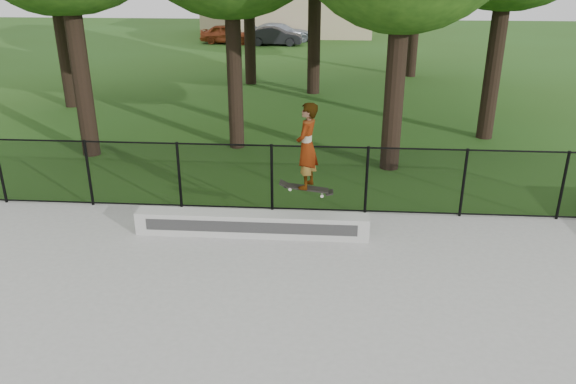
% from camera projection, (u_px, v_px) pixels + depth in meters
% --- Properties ---
extents(grind_ledge, '(4.58, 0.40, 0.46)m').
position_uv_depth(grind_ledge, '(252.00, 224.00, 11.01)').
color(grind_ledge, '#B4B5AF').
rests_on(grind_ledge, concrete_slab).
extents(car_a, '(3.71, 1.81, 1.23)m').
position_uv_depth(car_a, '(228.00, 34.00, 37.10)').
color(car_a, '#963B1B').
rests_on(car_a, ground).
extents(car_b, '(3.17, 1.23, 1.15)m').
position_uv_depth(car_b, '(275.00, 36.00, 36.29)').
color(car_b, black).
rests_on(car_b, ground).
extents(car_c, '(4.34, 3.14, 1.25)m').
position_uv_depth(car_c, '(280.00, 32.00, 37.77)').
color(car_c, '#A1A9B6').
rests_on(car_c, ground).
extents(skater_airborne, '(0.84, 0.67, 1.76)m').
position_uv_depth(skater_airborne, '(307.00, 148.00, 10.27)').
color(skater_airborne, black).
rests_on(skater_airborne, ground).
extents(chainlink_fence, '(16.06, 0.06, 1.50)m').
position_uv_depth(chainlink_fence, '(272.00, 178.00, 11.90)').
color(chainlink_fence, black).
rests_on(chainlink_fence, concrete_slab).
extents(distant_building, '(12.40, 6.40, 4.30)m').
position_uv_depth(distant_building, '(288.00, 4.00, 41.12)').
color(distant_building, tan).
rests_on(distant_building, ground).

